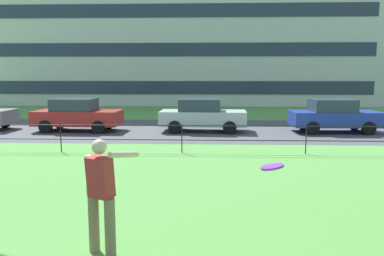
% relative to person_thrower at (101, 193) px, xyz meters
% --- Properties ---
extents(street_strip, '(80.00, 8.00, 0.01)m').
position_rel_person_thrower_xyz_m(street_strip, '(0.69, 13.23, -0.94)').
color(street_strip, '#4C4C51').
rests_on(street_strip, ground).
extents(park_fence, '(33.68, 0.04, 1.00)m').
position_rel_person_thrower_xyz_m(park_fence, '(0.69, 7.55, -0.27)').
color(park_fence, black).
rests_on(park_fence, ground).
extents(person_thrower, '(0.75, 0.68, 1.75)m').
position_rel_person_thrower_xyz_m(person_thrower, '(0.00, 0.00, 0.00)').
color(person_thrower, '#846B4C').
rests_on(person_thrower, ground).
extents(frisbee, '(0.33, 0.33, 0.08)m').
position_rel_person_thrower_xyz_m(frisbee, '(2.31, -1.07, 0.68)').
color(frisbee, purple).
extents(car_red_center, '(4.06, 1.93, 1.54)m').
position_rel_person_thrower_xyz_m(car_red_center, '(-4.61, 12.53, -0.17)').
color(car_red_center, red).
rests_on(car_red_center, ground).
extents(car_silver_far_right, '(4.06, 1.94, 1.54)m').
position_rel_person_thrower_xyz_m(car_silver_far_right, '(1.32, 12.62, -0.17)').
color(car_silver_far_right, '#B7BABF').
rests_on(car_silver_far_right, ground).
extents(car_blue_left, '(4.04, 1.88, 1.54)m').
position_rel_person_thrower_xyz_m(car_blue_left, '(7.43, 12.58, -0.17)').
color(car_blue_left, '#233899').
rests_on(car_blue_left, ground).
extents(apartment_building_background, '(38.04, 10.41, 19.22)m').
position_rel_person_thrower_xyz_m(apartment_building_background, '(-0.62, 32.10, 8.67)').
color(apartment_building_background, beige).
rests_on(apartment_building_background, ground).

